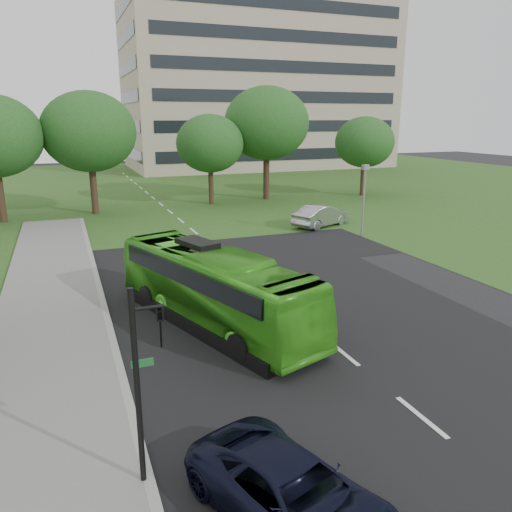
{
  "coord_description": "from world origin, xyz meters",
  "views": [
    {
      "loc": [
        -8.21,
        -15.14,
        7.59
      ],
      "look_at": [
        -0.39,
        5.02,
        1.6
      ],
      "focal_mm": 35.0,
      "sensor_mm": 36.0,
      "label": 1
    }
  ],
  "objects_px": {
    "bus": "(214,288)",
    "traffic_light": "(143,374)",
    "office_building": "(258,86)",
    "tree_park_d": "(267,123)",
    "tree_park_c": "(210,144)",
    "sedan": "(321,216)",
    "tree_park_e": "(365,142)",
    "camera_pole": "(364,191)",
    "suv": "(293,495)",
    "tree_park_b": "(89,132)"
  },
  "relations": [
    {
      "from": "office_building",
      "to": "bus",
      "type": "height_order",
      "value": "office_building"
    },
    {
      "from": "office_building",
      "to": "tree_park_c",
      "type": "bearing_deg",
      "value": -117.77
    },
    {
      "from": "camera_pole",
      "to": "sedan",
      "type": "bearing_deg",
      "value": 103.61
    },
    {
      "from": "tree_park_d",
      "to": "camera_pole",
      "type": "height_order",
      "value": "tree_park_d"
    },
    {
      "from": "suv",
      "to": "traffic_light",
      "type": "relative_size",
      "value": 1.07
    },
    {
      "from": "bus",
      "to": "tree_park_d",
      "type": "bearing_deg",
      "value": 45.31
    },
    {
      "from": "tree_park_c",
      "to": "bus",
      "type": "bearing_deg",
      "value": -106.05
    },
    {
      "from": "bus",
      "to": "traffic_light",
      "type": "height_order",
      "value": "traffic_light"
    },
    {
      "from": "tree_park_b",
      "to": "bus",
      "type": "height_order",
      "value": "tree_park_b"
    },
    {
      "from": "office_building",
      "to": "tree_park_c",
      "type": "relative_size",
      "value": 5.04
    },
    {
      "from": "tree_park_e",
      "to": "traffic_light",
      "type": "bearing_deg",
      "value": -128.65
    },
    {
      "from": "office_building",
      "to": "suv",
      "type": "relative_size",
      "value": 8.41
    },
    {
      "from": "tree_park_b",
      "to": "sedan",
      "type": "bearing_deg",
      "value": -36.65
    },
    {
      "from": "tree_park_b",
      "to": "tree_park_e",
      "type": "relative_size",
      "value": 1.25
    },
    {
      "from": "tree_park_b",
      "to": "traffic_light",
      "type": "bearing_deg",
      "value": -92.05
    },
    {
      "from": "suv",
      "to": "traffic_light",
      "type": "distance_m",
      "value": 3.74
    },
    {
      "from": "tree_park_c",
      "to": "traffic_light",
      "type": "bearing_deg",
      "value": -108.34
    },
    {
      "from": "camera_pole",
      "to": "tree_park_c",
      "type": "bearing_deg",
      "value": 109.07
    },
    {
      "from": "tree_park_e",
      "to": "camera_pole",
      "type": "xyz_separation_m",
      "value": [
        -10.1,
        -15.68,
        -2.24
      ]
    },
    {
      "from": "traffic_light",
      "to": "camera_pole",
      "type": "relative_size",
      "value": 0.95
    },
    {
      "from": "office_building",
      "to": "tree_park_d",
      "type": "relative_size",
      "value": 3.81
    },
    {
      "from": "traffic_light",
      "to": "tree_park_c",
      "type": "bearing_deg",
      "value": 79.72
    },
    {
      "from": "tree_park_e",
      "to": "camera_pole",
      "type": "height_order",
      "value": "tree_park_e"
    },
    {
      "from": "tree_park_b",
      "to": "suv",
      "type": "bearing_deg",
      "value": -88.07
    },
    {
      "from": "sedan",
      "to": "traffic_light",
      "type": "distance_m",
      "value": 27.45
    },
    {
      "from": "office_building",
      "to": "bus",
      "type": "xyz_separation_m",
      "value": [
        -25.24,
        -59.96,
        -11.07
      ]
    },
    {
      "from": "office_building",
      "to": "tree_park_c",
      "type": "height_order",
      "value": "office_building"
    },
    {
      "from": "tree_park_c",
      "to": "traffic_light",
      "type": "distance_m",
      "value": 36.35
    },
    {
      "from": "camera_pole",
      "to": "bus",
      "type": "bearing_deg",
      "value": -142.19
    },
    {
      "from": "tree_park_d",
      "to": "tree_park_c",
      "type": "bearing_deg",
      "value": -170.62
    },
    {
      "from": "sedan",
      "to": "camera_pole",
      "type": "relative_size",
      "value": 1.02
    },
    {
      "from": "traffic_light",
      "to": "camera_pole",
      "type": "height_order",
      "value": "camera_pole"
    },
    {
      "from": "tree_park_e",
      "to": "traffic_light",
      "type": "relative_size",
      "value": 1.74
    },
    {
      "from": "sedan",
      "to": "suv",
      "type": "distance_m",
      "value": 27.88
    },
    {
      "from": "tree_park_c",
      "to": "tree_park_b",
      "type": "bearing_deg",
      "value": -173.58
    },
    {
      "from": "tree_park_c",
      "to": "tree_park_e",
      "type": "bearing_deg",
      "value": -1.57
    },
    {
      "from": "tree_park_e",
      "to": "bus",
      "type": "relative_size",
      "value": 0.76
    },
    {
      "from": "tree_park_b",
      "to": "tree_park_e",
      "type": "xyz_separation_m",
      "value": [
        25.97,
        0.72,
        -1.26
      ]
    },
    {
      "from": "office_building",
      "to": "tree_park_d",
      "type": "bearing_deg",
      "value": -109.96
    },
    {
      "from": "office_building",
      "to": "suv",
      "type": "bearing_deg",
      "value": -110.84
    },
    {
      "from": "office_building",
      "to": "suv",
      "type": "distance_m",
      "value": 75.79
    },
    {
      "from": "tree_park_c",
      "to": "traffic_light",
      "type": "relative_size",
      "value": 1.78
    },
    {
      "from": "tree_park_b",
      "to": "sedan",
      "type": "relative_size",
      "value": 2.02
    },
    {
      "from": "tree_park_c",
      "to": "traffic_light",
      "type": "height_order",
      "value": "tree_park_c"
    },
    {
      "from": "tree_park_c",
      "to": "sedan",
      "type": "xyz_separation_m",
      "value": [
        4.7,
        -12.25,
        -4.61
      ]
    },
    {
      "from": "bus",
      "to": "camera_pole",
      "type": "height_order",
      "value": "camera_pole"
    },
    {
      "from": "suv",
      "to": "camera_pole",
      "type": "xyz_separation_m",
      "value": [
        14.68,
        20.4,
        2.38
      ]
    },
    {
      "from": "office_building",
      "to": "tree_park_d",
      "type": "height_order",
      "value": "office_building"
    },
    {
      "from": "tree_park_e",
      "to": "office_building",
      "type": "bearing_deg",
      "value": 86.87
    },
    {
      "from": "tree_park_e",
      "to": "suv",
      "type": "distance_m",
      "value": 44.01
    }
  ]
}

